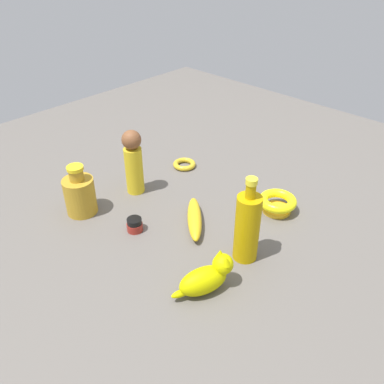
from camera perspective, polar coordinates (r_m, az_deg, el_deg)
ground at (r=1.18m, az=0.00°, el=-2.65°), size 2.00×2.00×0.00m
banana at (r=1.11m, az=0.36°, el=-3.74°), size 0.16×0.16×0.04m
person_figure_adult at (r=1.22m, az=-8.28°, el=4.31°), size 0.08×0.08×0.21m
bottle_short at (r=1.18m, az=-15.57°, el=-0.30°), size 0.09×0.09×0.15m
nail_polish_jar at (r=1.11m, az=-8.10°, el=-4.60°), size 0.04×0.04×0.04m
bangle at (r=1.39m, az=-1.09°, el=3.94°), size 0.08×0.08×0.02m
bowl at (r=1.18m, az=11.98°, el=-1.46°), size 0.11×0.11×0.05m
cat_figurine at (r=0.92m, az=2.16°, el=-11.89°), size 0.15×0.09×0.09m
bottle_tall at (r=0.97m, az=7.81°, el=-4.87°), size 0.06×0.06×0.23m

